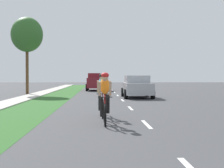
# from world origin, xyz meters

# --- Properties ---
(ground_plane) EXTENTS (120.00, 120.00, 0.00)m
(ground_plane) POSITION_xyz_m (0.00, 20.00, 0.00)
(ground_plane) COLOR #424244
(grass_verge) EXTENTS (2.38, 70.00, 0.01)m
(grass_verge) POSITION_xyz_m (-4.48, 20.00, 0.00)
(grass_verge) COLOR #2D6026
(grass_verge) RESTS_ON ground_plane
(sidewalk_concrete) EXTENTS (1.39, 70.00, 0.10)m
(sidewalk_concrete) POSITION_xyz_m (-6.37, 20.00, 0.00)
(sidewalk_concrete) COLOR #B2ADA3
(sidewalk_concrete) RESTS_ON ground_plane
(lane_markings_center) EXTENTS (0.12, 52.71, 0.01)m
(lane_markings_center) POSITION_xyz_m (0.00, 24.00, 0.00)
(lane_markings_center) COLOR white
(lane_markings_center) RESTS_ON ground_plane
(cyclist_lead) EXTENTS (0.42, 1.72, 1.58)m
(cyclist_lead) POSITION_xyz_m (-1.27, 8.77, 0.81)
(cyclist_lead) COLOR black
(cyclist_lead) RESTS_ON ground_plane
(cyclist_trailing) EXTENTS (0.42, 1.72, 1.58)m
(cyclist_trailing) POSITION_xyz_m (-1.32, 10.61, 0.81)
(cyclist_trailing) COLOR black
(cyclist_trailing) RESTS_ON ground_plane
(sedan_silver) EXTENTS (1.98, 4.30, 1.52)m
(sedan_silver) POSITION_xyz_m (1.18, 21.43, 0.77)
(sedan_silver) COLOR #A5A8AD
(sedan_silver) RESTS_ON ground_plane
(suv_maroon) EXTENTS (2.15, 4.70, 1.79)m
(suv_maroon) POSITION_xyz_m (-1.67, 33.11, 0.95)
(suv_maroon) COLOR maroon
(suv_maroon) RESTS_ON ground_plane
(street_tree_near) EXTENTS (2.58, 2.58, 6.29)m
(street_tree_near) POSITION_xyz_m (-7.29, 25.98, 4.84)
(street_tree_near) COLOR brown
(street_tree_near) RESTS_ON ground_plane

